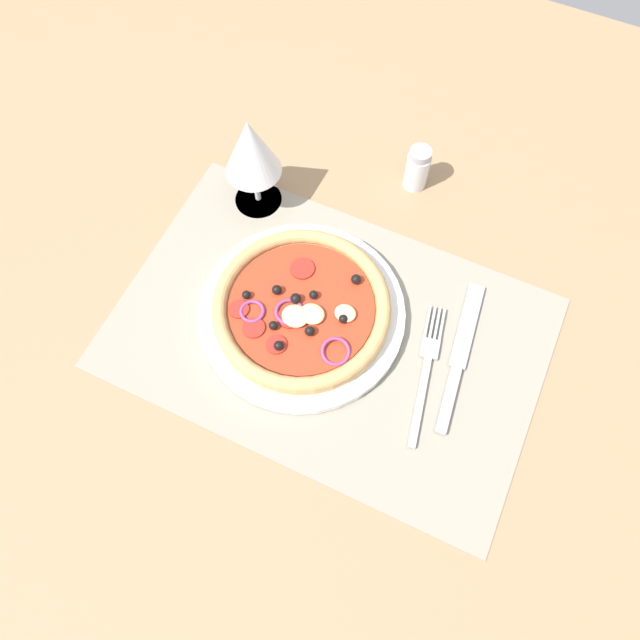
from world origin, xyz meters
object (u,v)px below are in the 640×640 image
Objects in this scene: plate at (302,313)px; fork at (426,366)px; knife at (460,354)px; wine_glass at (251,150)px; pizza at (301,308)px; pepper_shaker at (417,168)px.

plate is 1.42× the size of fork.
plate is 19.79cm from knife.
wine_glass reaches higher than fork.
pizza is (0.01, -0.06, 1.74)cm from plate.
wine_glass is (-29.53, 13.39, 9.56)cm from fork.
pepper_shaker is (18.37, 11.57, -6.93)cm from wine_glass.
fork is 4.43cm from knife.
pizza is 1.08× the size of knife.
pizza is 19.89cm from knife.
wine_glass is at bearing 54.77° from fork.
wine_glass is (-32.61, 10.22, 9.53)cm from knife.
pepper_shaker reaches higher than pizza.
pepper_shaker reaches higher than fork.
knife is (19.49, 3.37, -2.13)cm from pizza.
fork is 33.80cm from wine_glass.
fork is at bearing 0.50° from plate.
wine_glass reaches higher than knife.
knife is (19.50, 3.32, -0.40)cm from plate.
plate is at bearing 103.91° from pizza.
pizza is 16.55cm from fork.
pizza is at bearing -76.09° from plate.
wine_glass is (-13.11, 13.53, 9.13)cm from plate.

